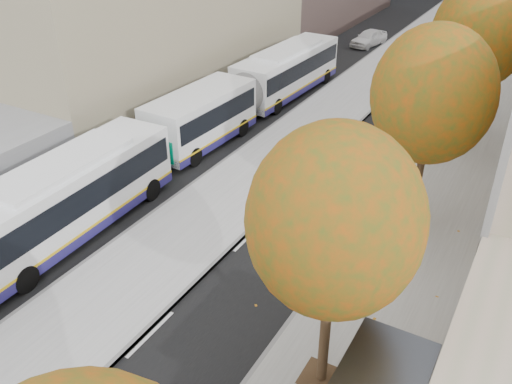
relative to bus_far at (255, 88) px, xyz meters
The scene contains 7 objects.
bus_platform 7.09m from the bus_far, 55.43° to the left, with size 4.25×150.00×0.15m, color #A7A7A7.
sidewalk 13.32m from the bus_far, 25.57° to the left, with size 4.75×150.00×0.08m, color gray.
tree_c 20.23m from the bus_far, 55.00° to the right, with size 4.20×4.20×7.28m.
tree_d 14.09m from the bus_far, 32.58° to the right, with size 4.40×4.40×7.60m.
tree_e 12.25m from the bus_far, ahead, with size 4.60×4.60×7.92m.
bus_far is the anchor object (origin of this frame).
distant_car 17.75m from the bus_far, 87.44° to the left, with size 1.57×3.91×1.33m, color white.
Camera 1 is at (7.18, 3.02, 12.11)m, focal length 38.00 mm.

